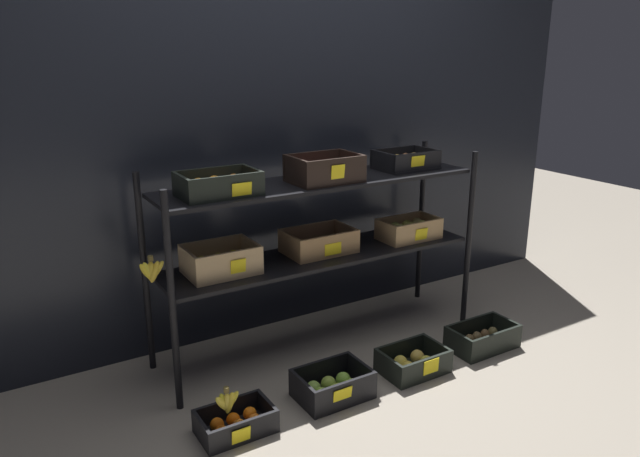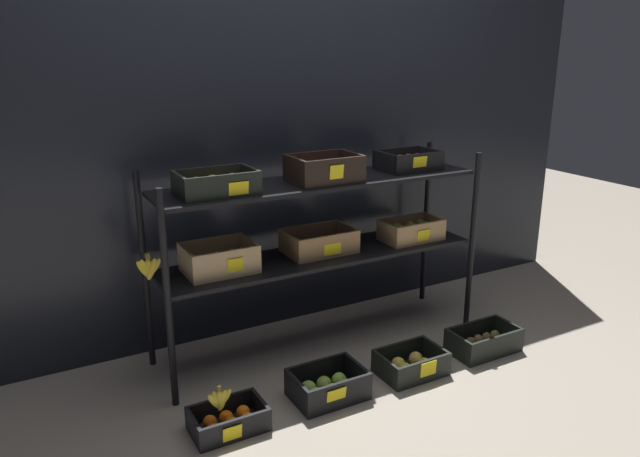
{
  "view_description": "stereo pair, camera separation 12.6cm",
  "coord_description": "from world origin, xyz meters",
  "px_view_note": "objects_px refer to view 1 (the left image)",
  "views": [
    {
      "loc": [
        -1.57,
        -2.59,
        1.59
      ],
      "look_at": [
        0.0,
        0.0,
        0.66
      ],
      "focal_mm": 33.98,
      "sensor_mm": 36.0,
      "label": 1
    },
    {
      "loc": [
        -1.46,
        -2.65,
        1.59
      ],
      "look_at": [
        0.0,
        0.0,
        0.66
      ],
      "focal_mm": 33.98,
      "sensor_mm": 36.0,
      "label": 2
    }
  ],
  "objects_px": {
    "crate_ground_kiwi": "(482,339)",
    "banana_bunch_loose": "(227,402)",
    "crate_ground_tangerine": "(236,423)",
    "display_rack": "(318,218)",
    "crate_ground_apple_green": "(333,387)",
    "crate_ground_apple_gold": "(413,363)"
  },
  "relations": [
    {
      "from": "display_rack",
      "to": "crate_ground_tangerine",
      "type": "relative_size",
      "value": 5.84
    },
    {
      "from": "crate_ground_apple_green",
      "to": "crate_ground_apple_gold",
      "type": "bearing_deg",
      "value": -2.08
    },
    {
      "from": "crate_ground_kiwi",
      "to": "crate_ground_tangerine",
      "type": "bearing_deg",
      "value": 179.85
    },
    {
      "from": "crate_ground_kiwi",
      "to": "crate_ground_apple_gold",
      "type": "bearing_deg",
      "value": 179.8
    },
    {
      "from": "crate_ground_tangerine",
      "to": "crate_ground_kiwi",
      "type": "bearing_deg",
      "value": -0.15
    },
    {
      "from": "crate_ground_tangerine",
      "to": "crate_ground_apple_green",
      "type": "height_order",
      "value": "crate_ground_apple_green"
    },
    {
      "from": "display_rack",
      "to": "banana_bunch_loose",
      "type": "distance_m",
      "value": 1.07
    },
    {
      "from": "crate_ground_kiwi",
      "to": "banana_bunch_loose",
      "type": "distance_m",
      "value": 1.49
    },
    {
      "from": "crate_ground_kiwi",
      "to": "banana_bunch_loose",
      "type": "relative_size",
      "value": 2.95
    },
    {
      "from": "crate_ground_apple_gold",
      "to": "crate_ground_kiwi",
      "type": "distance_m",
      "value": 0.48
    },
    {
      "from": "crate_ground_apple_gold",
      "to": "banana_bunch_loose",
      "type": "relative_size",
      "value": 2.59
    },
    {
      "from": "crate_ground_tangerine",
      "to": "crate_ground_apple_green",
      "type": "xyz_separation_m",
      "value": [
        0.5,
        0.01,
        0.01
      ]
    },
    {
      "from": "crate_ground_tangerine",
      "to": "crate_ground_kiwi",
      "type": "relative_size",
      "value": 0.86
    },
    {
      "from": "display_rack",
      "to": "banana_bunch_loose",
      "type": "height_order",
      "value": "display_rack"
    },
    {
      "from": "crate_ground_tangerine",
      "to": "display_rack",
      "type": "bearing_deg",
      "value": 35.08
    },
    {
      "from": "display_rack",
      "to": "crate_ground_apple_gold",
      "type": "xyz_separation_m",
      "value": [
        0.26,
        -0.5,
        -0.68
      ]
    },
    {
      "from": "crate_ground_apple_green",
      "to": "crate_ground_kiwi",
      "type": "distance_m",
      "value": 0.95
    },
    {
      "from": "display_rack",
      "to": "crate_ground_kiwi",
      "type": "distance_m",
      "value": 1.12
    },
    {
      "from": "crate_ground_kiwi",
      "to": "banana_bunch_loose",
      "type": "xyz_separation_m",
      "value": [
        -1.49,
        -0.0,
        0.11
      ]
    },
    {
      "from": "crate_ground_apple_green",
      "to": "banana_bunch_loose",
      "type": "distance_m",
      "value": 0.55
    },
    {
      "from": "crate_ground_tangerine",
      "to": "crate_ground_apple_gold",
      "type": "bearing_deg",
      "value": -0.13
    },
    {
      "from": "banana_bunch_loose",
      "to": "crate_ground_apple_gold",
      "type": "bearing_deg",
      "value": 0.18
    }
  ]
}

